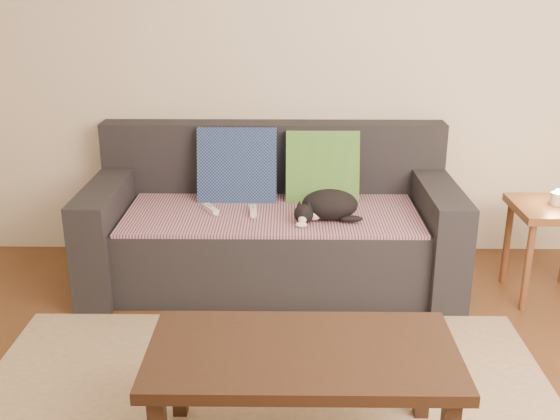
{
  "coord_description": "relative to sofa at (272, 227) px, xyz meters",
  "views": [
    {
      "loc": [
        0.09,
        -2.03,
        1.69
      ],
      "look_at": [
        0.05,
        1.2,
        0.55
      ],
      "focal_mm": 42.0,
      "sensor_mm": 36.0,
      "label": 1
    }
  ],
  "objects": [
    {
      "name": "back_wall",
      "position": [
        0.0,
        0.43,
        0.99
      ],
      "size": [
        4.5,
        0.04,
        2.6
      ],
      "primitive_type": "cube",
      "color": "beige",
      "rests_on": "ground"
    },
    {
      "name": "wii_remote_b",
      "position": [
        -0.11,
        -0.12,
        0.15
      ],
      "size": [
        0.05,
        0.15,
        0.03
      ],
      "primitive_type": "cube",
      "rotation": [
        0.0,
        0.0,
        1.66
      ],
      "color": "white",
      "rests_on": "throw_blanket"
    },
    {
      "name": "candle",
      "position": [
        1.54,
        -0.25,
        0.27
      ],
      "size": [
        0.06,
        0.06,
        0.09
      ],
      "color": "beige",
      "rests_on": "side_table"
    },
    {
      "name": "throw_blanket",
      "position": [
        0.0,
        -0.09,
        0.12
      ],
      "size": [
        1.66,
        0.74,
        0.02
      ],
      "primitive_type": "cube",
      "color": "#3C274A",
      "rests_on": "sofa"
    },
    {
      "name": "wii_remote_a",
      "position": [
        -0.35,
        -0.09,
        0.15
      ],
      "size": [
        0.11,
        0.15,
        0.03
      ],
      "primitive_type": "cube",
      "rotation": [
        0.0,
        0.0,
        2.09
      ],
      "color": "white",
      "rests_on": "throw_blanket"
    },
    {
      "name": "cushion_navy",
      "position": [
        -0.21,
        0.17,
        0.32
      ],
      "size": [
        0.47,
        0.23,
        0.48
      ],
      "primitive_type": "cube",
      "rotation": [
        -0.26,
        0.0,
        0.0
      ],
      "color": "#101946",
      "rests_on": "throw_blanket"
    },
    {
      "name": "cat",
      "position": [
        0.31,
        -0.21,
        0.21
      ],
      "size": [
        0.38,
        0.28,
        0.16
      ],
      "rotation": [
        0.0,
        0.0,
        -0.08
      ],
      "color": "black",
      "rests_on": "throw_blanket"
    },
    {
      "name": "side_table",
      "position": [
        1.54,
        -0.25,
        0.14
      ],
      "size": [
        0.43,
        0.43,
        0.54
      ],
      "color": "brown",
      "rests_on": "ground"
    },
    {
      "name": "sofa",
      "position": [
        0.0,
        0.0,
        0.0
      ],
      "size": [
        2.1,
        0.94,
        0.87
      ],
      "color": "#232328",
      "rests_on": "ground"
    },
    {
      "name": "cushion_green",
      "position": [
        0.3,
        0.17,
        0.32
      ],
      "size": [
        0.43,
        0.21,
        0.45
      ],
      "primitive_type": "cube",
      "rotation": [
        -0.24,
        0.0,
        0.0
      ],
      "color": "#0B473D",
      "rests_on": "throw_blanket"
    },
    {
      "name": "coffee_table",
      "position": [
        0.15,
        -1.57,
        0.08
      ],
      "size": [
        1.11,
        0.56,
        0.45
      ],
      "color": "black",
      "rests_on": "rug"
    }
  ]
}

